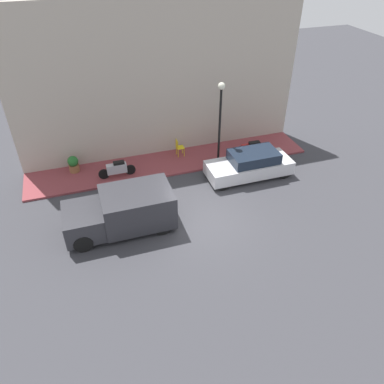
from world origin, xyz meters
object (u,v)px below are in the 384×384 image
(scooter_silver, at_px, (117,169))
(potted_plant, at_px, (73,164))
(motorcycle_red, at_px, (252,148))
(delivery_van, at_px, (121,211))
(streetlamp, at_px, (220,111))
(parked_car, at_px, (250,165))
(cafe_chair, at_px, (179,147))

(scooter_silver, distance_m, potted_plant, 2.35)
(motorcycle_red, relative_size, scooter_silver, 1.12)
(scooter_silver, bearing_deg, delivery_van, 174.23)
(scooter_silver, height_order, streetlamp, streetlamp)
(parked_car, relative_size, motorcycle_red, 2.07)
(motorcycle_red, bearing_deg, streetlamp, 95.34)
(cafe_chair, bearing_deg, potted_plant, 88.49)
(parked_car, relative_size, cafe_chair, 4.50)
(motorcycle_red, relative_size, cafe_chair, 2.17)
(delivery_van, bearing_deg, parked_car, -74.01)
(delivery_van, height_order, cafe_chair, delivery_van)
(delivery_van, relative_size, streetlamp, 1.03)
(potted_plant, bearing_deg, delivery_van, -161.72)
(scooter_silver, bearing_deg, potted_plant, 60.18)
(motorcycle_red, height_order, scooter_silver, scooter_silver)
(scooter_silver, height_order, potted_plant, potted_plant)
(delivery_van, bearing_deg, scooter_silver, -5.77)
(potted_plant, bearing_deg, scooter_silver, -119.82)
(potted_plant, bearing_deg, motorcycle_red, -97.54)
(scooter_silver, xyz_separation_m, potted_plant, (1.17, 2.04, -0.00))
(parked_car, height_order, cafe_chair, parked_car)
(parked_car, height_order, motorcycle_red, parked_car)
(motorcycle_red, relative_size, streetlamp, 0.48)
(cafe_chair, bearing_deg, delivery_van, 141.14)
(cafe_chair, bearing_deg, parked_car, -135.49)
(parked_car, xyz_separation_m, delivery_van, (-1.94, 6.77, 0.22))
(parked_car, xyz_separation_m, motorcycle_red, (1.81, -0.97, -0.15))
(parked_car, distance_m, motorcycle_red, 2.06)
(streetlamp, bearing_deg, motorcycle_red, -84.66)
(potted_plant, xyz_separation_m, cafe_chair, (-0.15, -5.56, 0.12))
(streetlamp, bearing_deg, parked_car, -146.72)
(parked_car, distance_m, scooter_silver, 6.66)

